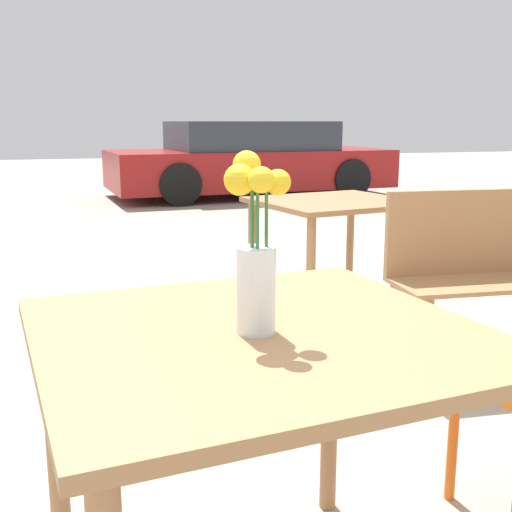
% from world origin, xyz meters
% --- Properties ---
extents(table_front, '(0.98, 0.94, 0.74)m').
position_xyz_m(table_front, '(0.00, -0.00, 0.64)').
color(table_front, '#9E7047').
rests_on(table_front, ground_plane).
extents(flower_vase, '(0.14, 0.13, 0.37)m').
position_xyz_m(flower_vase, '(-0.01, -0.02, 0.89)').
color(flower_vase, silver).
rests_on(flower_vase, table_front).
extents(table_back, '(1.00, 0.95, 0.70)m').
position_xyz_m(table_back, '(1.22, 2.29, 0.60)').
color(table_back, '#9E7047').
rests_on(table_back, ground_plane).
extents(parked_car, '(4.43, 2.04, 1.16)m').
position_xyz_m(parked_car, '(2.63, 8.53, 0.56)').
color(parked_car, maroon).
rests_on(parked_car, ground_plane).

